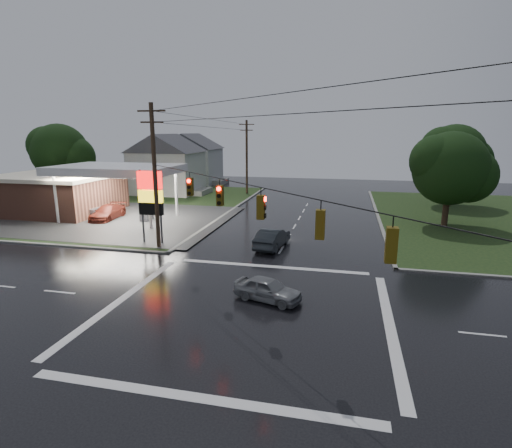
% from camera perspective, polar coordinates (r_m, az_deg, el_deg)
% --- Properties ---
extents(ground, '(120.00, 120.00, 0.00)m').
position_cam_1_polar(ground, '(20.86, -1.39, -12.29)').
color(ground, black).
rests_on(ground, ground).
extents(grass_nw, '(36.00, 36.00, 0.08)m').
position_cam_1_polar(grass_nw, '(54.58, -21.62, 2.79)').
color(grass_nw, black).
rests_on(grass_nw, ground).
extents(gas_station, '(26.20, 18.00, 5.60)m').
position_cam_1_polar(gas_station, '(49.01, -25.66, 4.31)').
color(gas_station, '#2D2D2D').
rests_on(gas_station, ground).
extents(pylon_sign, '(2.00, 0.35, 6.00)m').
position_cam_1_polar(pylon_sign, '(32.88, -14.85, 4.04)').
color(pylon_sign, '#59595E').
rests_on(pylon_sign, ground).
extents(utility_pole_nw, '(2.20, 0.32, 11.00)m').
position_cam_1_polar(utility_pole_nw, '(31.33, -14.24, 6.80)').
color(utility_pole_nw, '#382619').
rests_on(utility_pole_nw, ground).
extents(utility_pole_n, '(2.20, 0.32, 10.50)m').
position_cam_1_polar(utility_pole_n, '(58.12, -1.33, 9.67)').
color(utility_pole_n, '#382619').
rests_on(utility_pole_n, ground).
extents(traffic_signals, '(26.87, 26.87, 1.47)m').
position_cam_1_polar(traffic_signals, '(18.99, -1.46, 5.64)').
color(traffic_signals, black).
rests_on(traffic_signals, ground).
extents(house_near, '(11.05, 8.48, 8.60)m').
position_cam_1_polar(house_near, '(60.17, -12.56, 8.47)').
color(house_near, silver).
rests_on(house_near, ground).
extents(house_far, '(11.05, 8.48, 8.60)m').
position_cam_1_polar(house_far, '(71.55, -9.17, 9.30)').
color(house_far, silver).
rests_on(house_far, ground).
extents(tree_nw_behind, '(8.93, 7.60, 10.00)m').
position_cam_1_polar(tree_nw_behind, '(61.80, -26.11, 9.23)').
color(tree_nw_behind, black).
rests_on(tree_nw_behind, ground).
extents(tree_ne_near, '(7.99, 6.80, 8.98)m').
position_cam_1_polar(tree_ne_near, '(41.50, 26.18, 7.10)').
color(tree_ne_near, black).
rests_on(tree_ne_near, ground).
extents(tree_ne_far, '(8.46, 7.20, 9.80)m').
position_cam_1_polar(tree_ne_far, '(53.80, 26.55, 8.80)').
color(tree_ne_far, black).
rests_on(tree_ne_far, ground).
extents(car_north, '(2.27, 4.89, 1.55)m').
position_cam_1_polar(car_north, '(31.35, 2.34, -2.01)').
color(car_north, '#21262A').
rests_on(car_north, ground).
extents(car_crossing, '(4.03, 2.56, 1.28)m').
position_cam_1_polar(car_crossing, '(21.80, 1.69, -9.29)').
color(car_crossing, slate).
rests_on(car_crossing, ground).
extents(car_pump, '(2.47, 5.29, 1.49)m').
position_cam_1_polar(car_pump, '(44.15, -20.42, 1.57)').
color(car_pump, maroon).
rests_on(car_pump, ground).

